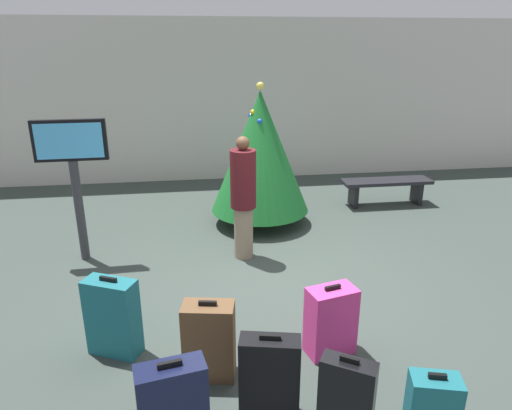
# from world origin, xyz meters

# --- Properties ---
(ground_plane) EXTENTS (16.00, 16.00, 0.00)m
(ground_plane) POSITION_xyz_m (0.00, 0.00, 0.00)
(ground_plane) COLOR #38423D
(back_wall) EXTENTS (16.00, 0.20, 3.36)m
(back_wall) POSITION_xyz_m (0.00, 4.99, 1.68)
(back_wall) COLOR beige
(back_wall) RESTS_ON ground_plane
(holiday_tree) EXTENTS (1.60, 1.60, 2.30)m
(holiday_tree) POSITION_xyz_m (0.16, 2.14, 1.21)
(holiday_tree) COLOR #4C3319
(holiday_tree) RESTS_ON ground_plane
(flight_info_kiosk) EXTENTS (0.92, 0.12, 1.95)m
(flight_info_kiosk) POSITION_xyz_m (-2.47, 1.16, 1.37)
(flight_info_kiosk) COLOR #333338
(flight_info_kiosk) RESTS_ON ground_plane
(waiting_bench) EXTENTS (1.65, 0.44, 0.48)m
(waiting_bench) POSITION_xyz_m (2.61, 2.72, 0.37)
(waiting_bench) COLOR black
(waiting_bench) RESTS_ON ground_plane
(traveller_0) EXTENTS (0.46, 0.46, 1.72)m
(traveller_0) POSITION_xyz_m (-0.26, 0.91, 0.90)
(traveller_0) COLOR gray
(traveller_0) RESTS_ON ground_plane
(suitcase_0) EXTENTS (0.51, 0.37, 0.73)m
(suitcase_0) POSITION_xyz_m (0.32, -1.32, 0.34)
(suitcase_0) COLOR #E5388C
(suitcase_0) RESTS_ON ground_plane
(suitcase_1) EXTENTS (0.42, 0.35, 0.77)m
(suitcase_1) POSITION_xyz_m (0.11, -2.39, 0.37)
(suitcase_1) COLOR black
(suitcase_1) RESTS_ON ground_plane
(suitcase_4) EXTENTS (0.49, 0.33, 0.77)m
(suitcase_4) POSITION_xyz_m (-0.85, -1.50, 0.37)
(suitcase_4) COLOR brown
(suitcase_4) RESTS_ON ground_plane
(suitcase_5) EXTENTS (0.51, 0.29, 0.77)m
(suitcase_5) POSITION_xyz_m (-0.40, -2.04, 0.37)
(suitcase_5) COLOR black
(suitcase_5) RESTS_ON ground_plane
(suitcase_6) EXTENTS (0.54, 0.42, 0.82)m
(suitcase_6) POSITION_xyz_m (-1.75, -1.03, 0.39)
(suitcase_6) COLOR #19606B
(suitcase_6) RESTS_ON ground_plane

